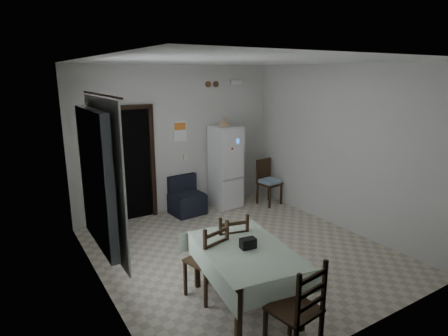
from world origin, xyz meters
TOP-DOWN VIEW (x-y plane):
  - ground at (0.00, 0.00)m, footprint 4.50×4.50m
  - ceiling at (0.00, 0.00)m, footprint 4.20×4.50m
  - wall_back at (0.00, 2.25)m, footprint 4.20×0.02m
  - wall_front at (0.00, -2.25)m, footprint 4.20×0.02m
  - wall_left at (-2.10, 0.00)m, footprint 0.02×4.50m
  - wall_right at (2.10, 0.00)m, footprint 0.02×4.50m
  - doorway at (-1.05, 2.45)m, footprint 1.06×0.52m
  - window_recess at (-2.15, -0.20)m, footprint 0.10×1.20m
  - curtain at (-2.04, -0.20)m, footprint 0.02×1.45m
  - curtain_rod at (-2.03, -0.20)m, footprint 0.02×1.60m
  - calendar at (0.05, 2.24)m, footprint 0.28×0.02m
  - calendar_image at (0.05, 2.23)m, footprint 0.24×0.01m
  - light_switch at (0.15, 2.24)m, footprint 0.08×0.02m
  - vent_left at (0.70, 2.23)m, footprint 0.12×0.03m
  - vent_right at (0.88, 2.23)m, footprint 0.12×0.03m
  - emergency_light at (1.35, 2.21)m, footprint 0.25×0.07m
  - fridge at (0.93, 1.93)m, footprint 0.59×0.59m
  - tan_cone at (0.91, 1.97)m, footprint 0.23×0.23m
  - navy_seat at (0.02, 1.93)m, footprint 0.66×0.65m
  - corner_chair at (1.77, 1.52)m, footprint 0.48×0.48m
  - dining_table at (-0.77, -1.22)m, footprint 1.17×1.58m
  - black_bag at (-0.74, -1.22)m, footprint 0.19×0.13m
  - dining_chair_far_left at (-1.05, -0.77)m, footprint 0.52×0.52m
  - dining_chair_far_right at (-0.61, -0.61)m, footprint 0.51×0.51m
  - dining_chair_near_head at (-0.82, -2.11)m, footprint 0.50×0.50m

SIDE VIEW (x-z plane):
  - ground at x=0.00m, z-range 0.00..0.00m
  - navy_seat at x=0.02m, z-range 0.00..0.75m
  - dining_table at x=-0.77m, z-range 0.00..0.76m
  - corner_chair at x=1.77m, z-range 0.00..0.96m
  - dining_chair_far_right at x=-0.61m, z-range 0.00..0.99m
  - dining_chair_far_left at x=-1.05m, z-range 0.00..1.00m
  - dining_chair_near_head at x=-0.82m, z-range 0.00..1.04m
  - black_bag at x=-0.74m, z-range 0.76..0.88m
  - fridge at x=0.93m, z-range 0.00..1.70m
  - doorway at x=-1.05m, z-range -0.05..2.17m
  - light_switch at x=0.15m, z-range 1.04..1.16m
  - wall_back at x=0.00m, z-range 0.00..2.90m
  - wall_front at x=0.00m, z-range 0.00..2.90m
  - wall_left at x=-2.10m, z-range 0.00..2.90m
  - wall_right at x=2.10m, z-range 0.00..2.90m
  - window_recess at x=-2.15m, z-range 0.75..2.35m
  - curtain at x=-2.04m, z-range 0.62..2.48m
  - calendar at x=0.05m, z-range 1.42..1.82m
  - calendar_image at x=0.05m, z-range 1.65..1.79m
  - tan_cone at x=0.91m, z-range 1.70..1.89m
  - curtain_rod at x=-2.03m, z-range 2.49..2.51m
  - vent_left at x=0.70m, z-range 2.46..2.58m
  - vent_right at x=0.88m, z-range 2.46..2.58m
  - emergency_light at x=1.35m, z-range 2.50..2.59m
  - ceiling at x=0.00m, z-range 2.89..2.91m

